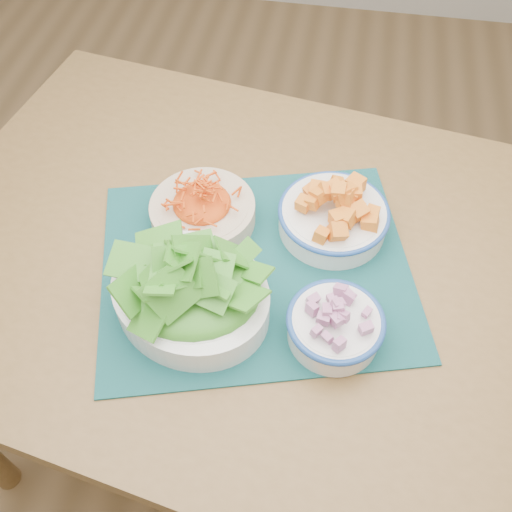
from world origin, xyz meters
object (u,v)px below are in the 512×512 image
(placemat, at_px, (256,267))
(lettuce_bowl, at_px, (189,287))
(table, at_px, (277,287))
(squash_bowl, at_px, (334,211))
(carrot_bowl, at_px, (202,208))
(onion_bowl, at_px, (335,323))

(placemat, height_order, lettuce_bowl, lettuce_bowl)
(table, relative_size, squash_bowl, 6.19)
(placemat, relative_size, carrot_bowl, 2.56)
(carrot_bowl, distance_m, lettuce_bowl, 0.19)
(onion_bowl, bearing_deg, squash_bowl, 95.96)
(placemat, xyz_separation_m, carrot_bowl, (-0.11, 0.09, 0.04))
(squash_bowl, distance_m, lettuce_bowl, 0.29)
(lettuce_bowl, distance_m, onion_bowl, 0.23)
(table, relative_size, carrot_bowl, 7.01)
(placemat, bearing_deg, onion_bowl, -54.16)
(squash_bowl, height_order, lettuce_bowl, lettuce_bowl)
(carrot_bowl, bearing_deg, onion_bowl, -37.91)
(squash_bowl, bearing_deg, lettuce_bowl, -134.84)
(lettuce_bowl, height_order, onion_bowl, lettuce_bowl)
(table, bearing_deg, lettuce_bowl, -124.73)
(squash_bowl, xyz_separation_m, onion_bowl, (0.02, -0.22, -0.01))
(carrot_bowl, height_order, onion_bowl, onion_bowl)
(table, relative_size, lettuce_bowl, 4.41)
(table, height_order, onion_bowl, onion_bowl)
(table, height_order, placemat, placemat)
(table, xyz_separation_m, carrot_bowl, (-0.15, 0.06, 0.13))
(table, xyz_separation_m, placemat, (-0.03, -0.03, 0.09))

